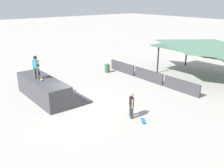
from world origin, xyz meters
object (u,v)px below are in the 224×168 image
Objects in this scene: skateboard_on_ground at (143,121)px; trash_bin at (107,68)px; bystander_walking at (132,104)px; skateboard_on_deck at (41,79)px; parked_car_tan at (218,54)px; skater_on_deck at (36,66)px.

trash_bin is at bearing -170.82° from skateboard_on_ground.
bystander_walking is 2.25× the size of skateboard_on_ground.
bystander_walking is at bearing 46.71° from skateboard_on_deck.
skateboard_on_ground is at bearing 44.62° from skateboard_on_deck.
parked_car_tan is (-6.28, 19.80, 0.55)m from skateboard_on_ground.
skateboard_on_ground is (7.68, 3.55, -2.56)m from skater_on_deck.
bystander_walking is 20.66m from parked_car_tan.
skater_on_deck is 7.73m from bystander_walking.
skateboard_on_ground is 20.78m from parked_car_tan.
skater_on_deck reaches higher than skateboard_on_ground.
skater_on_deck is 1.07× the size of bystander_walking.
skateboard_on_ground is at bearing -139.02° from bystander_walking.
skater_on_deck is at bearing -119.93° from skateboard_on_ground.
skater_on_deck reaches higher than parked_car_tan.
skateboard_on_ground is 11.24m from trash_bin.
skater_on_deck is 23.48m from parked_car_tan.
skateboard_on_deck is 1.09× the size of skateboard_on_ground.
trash_bin reaches higher than skateboard_on_ground.
skater_on_deck is at bearing -99.62° from parked_car_tan.
bystander_walking reaches higher than skateboard_on_ground.
skateboard_on_deck is at bearing -119.73° from skateboard_on_ground.
bystander_walking is 0.36× the size of parked_car_tan.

